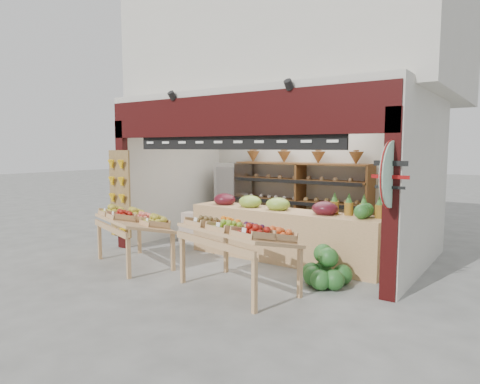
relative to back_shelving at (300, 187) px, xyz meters
name	(u,v)px	position (x,y,z in m)	size (l,w,h in m)	color
ground	(261,256)	(0.13, -1.93, -1.20)	(60.00, 60.00, 0.00)	slate
shop_structure	(301,63)	(0.13, -0.31, 2.72)	(6.36, 5.12, 5.40)	beige
banana_board	(119,196)	(-2.60, -3.10, -0.08)	(0.60, 0.15, 1.80)	olive
gift_sign	(391,175)	(2.88, -3.07, 0.55)	(0.04, 0.93, 0.92)	#B9E9C9
back_shelving	(300,187)	(0.00, 0.00, 0.00)	(3.31, 0.54, 2.02)	brown
refrigerator	(233,197)	(-1.76, -0.22, -0.33)	(0.67, 0.67, 1.73)	silver
cardboard_stack	(201,231)	(-1.65, -1.62, -0.96)	(1.03, 0.80, 0.65)	beige
mid_counter	(282,233)	(0.63, -1.98, -0.68)	(3.81, 0.81, 1.18)	tan
display_table_left	(133,220)	(-1.49, -3.71, -0.40)	(1.82, 1.39, 1.03)	tan
display_table_right	(238,232)	(0.93, -3.83, -0.32)	(1.95, 1.38, 1.10)	tan
watermelon_pile	(324,270)	(1.88, -2.88, -0.97)	(0.75, 0.78, 0.59)	#1A501C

